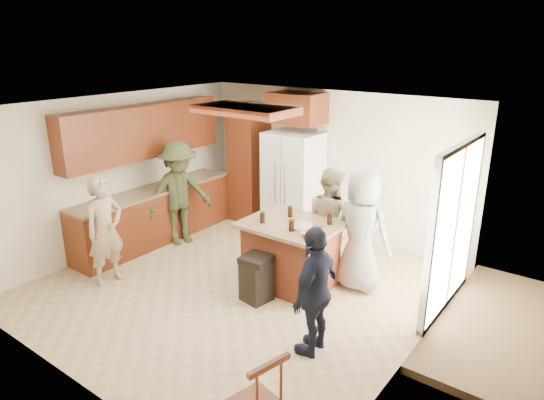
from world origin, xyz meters
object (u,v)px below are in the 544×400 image
Objects in this scene: person_front_left at (105,231)px; person_behind_left at (330,220)px; person_counter at (179,194)px; kitchen_island at (291,254)px; person_behind_right at (362,231)px; trash_bin at (257,278)px; refrigerator at (293,184)px; person_side_right at (315,291)px.

person_behind_left is (2.31, 2.18, 0.01)m from person_front_left.
kitchen_island is (2.33, -0.12, -0.40)m from person_counter.
person_front_left is 3.52m from person_behind_right.
person_counter is at bearing 161.55° from trash_bin.
person_front_left is at bearing 57.51° from person_behind_left.
refrigerator is 1.41× the size of kitchen_island.
person_front_left is at bearing -108.32° from refrigerator.
person_front_left reaches higher than trash_bin.
person_side_right is (3.19, 0.37, -0.04)m from person_front_left.
refrigerator is at bearing 113.24° from trash_bin.
refrigerator is (1.03, 3.10, 0.12)m from person_front_left.
person_behind_right is 1.02m from kitchen_island.
person_counter is at bearing 8.47° from person_front_left.
person_side_right is 3.62m from person_counter.
person_behind_right reaches higher than kitchen_island.
trash_bin is at bearing 90.95° from person_behind_left.
refrigerator is 2.86× the size of trash_bin.
kitchen_island is at bearing -56.40° from refrigerator.
refrigerator is at bearing -21.92° from person_counter.
kitchen_island reaches higher than trash_bin.
person_behind_left is 0.93× the size of person_behind_right.
person_side_right is 3.49m from refrigerator.
person_side_right is at bearing -82.75° from person_front_left.
person_side_right is at bearing 103.47° from person_behind_right.
person_behind_left is at bearing -15.55° from person_behind_right.
person_behind_right reaches higher than trash_bin.
refrigerator is at bearing -145.89° from person_side_right.
kitchen_island is 0.65m from trash_bin.
person_behind_right is at bearing 31.60° from kitchen_island.
person_behind_left reaches higher than person_side_right.
person_front_left is 3.17m from person_behind_left.
person_behind_right is at bearing -31.04° from refrigerator.
refrigerator is at bearing -26.98° from person_behind_right.
refrigerator is at bearing -17.61° from person_front_left.
trash_bin is at bearing -66.25° from person_front_left.
kitchen_island is at bearing -75.54° from person_counter.
kitchen_island is (1.09, -1.64, -0.43)m from refrigerator.
person_behind_right is 1.62m from person_side_right.
person_behind_left is at bearing -35.75° from refrigerator.
refrigerator is (1.24, 1.52, 0.03)m from person_counter.
person_front_left is 0.92× the size of person_behind_right.
trash_bin is (2.21, -0.74, -0.55)m from person_counter.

